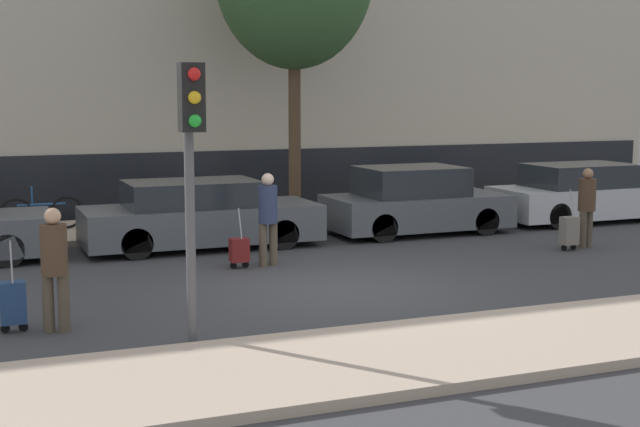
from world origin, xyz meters
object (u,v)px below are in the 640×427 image
object	(u,v)px
parked_car_3	(584,194)
trolley_right	(569,231)
pedestrian_center	(268,214)
trolley_center	(239,250)
trolley_left	(13,303)
pedestrian_left	(54,262)
parked_car_2	(415,202)
parked_car_1	(199,216)
traffic_light	(191,146)
pedestrian_right	(587,203)
parked_bicycle	(42,213)

from	to	relation	value
parked_car_3	trolley_right	bearing A→B (deg)	-131.92
pedestrian_center	trolley_center	world-z (taller)	pedestrian_center
trolley_left	pedestrian_left	bearing A→B (deg)	-20.26
parked_car_2	pedestrian_center	bearing A→B (deg)	-150.96
parked_car_1	pedestrian_center	world-z (taller)	pedestrian_center
parked_car_2	traffic_light	size ratio (longest dim) A/B	1.16
pedestrian_right	pedestrian_center	bearing A→B (deg)	157.67
parked_car_1	pedestrian_right	world-z (taller)	pedestrian_right
pedestrian_center	pedestrian_right	distance (m)	6.51
traffic_light	parked_car_3	bearing A→B (deg)	31.73
parked_car_1	traffic_light	world-z (taller)	traffic_light
parked_car_1	traffic_light	distance (m)	7.30
parked_car_1	pedestrian_center	bearing A→B (deg)	-73.47
parked_car_1	parked_car_2	xyz separation A→B (m)	(4.86, 0.04, 0.04)
parked_car_2	parked_bicycle	distance (m)	8.10
pedestrian_right	parked_car_3	bearing A→B (deg)	35.14
pedestrian_left	trolley_left	xyz separation A→B (m)	(-0.52, 0.19, -0.53)
pedestrian_left	trolley_left	size ratio (longest dim) A/B	1.35
trolley_center	pedestrian_right	distance (m)	7.07
pedestrian_center	parked_bicycle	size ratio (longest dim) A/B	0.94
pedestrian_center	traffic_light	world-z (taller)	traffic_light
traffic_light	pedestrian_center	bearing A→B (deg)	61.41
parked_car_2	pedestrian_left	size ratio (longest dim) A/B	2.44
parked_car_1	pedestrian_center	distance (m)	2.40
trolley_right	traffic_light	xyz separation A→B (m)	(-8.44, -3.81, 2.06)
trolley_center	parked_car_3	bearing A→B (deg)	14.71
trolley_center	trolley_right	size ratio (longest dim) A/B	0.89
parked_car_1	pedestrian_center	size ratio (longest dim) A/B	2.80
parked_car_1	parked_bicycle	bearing A→B (deg)	135.21
pedestrian_left	parked_bicycle	size ratio (longest dim) A/B	0.92
parked_car_2	pedestrian_left	distance (m)	9.81
trolley_left	trolley_center	bearing A→B (deg)	36.81
parked_car_3	trolley_center	distance (m)	9.67
parked_car_3	pedestrian_left	xyz separation A→B (m)	(-12.75, -5.58, 0.27)
pedestrian_right	trolley_right	world-z (taller)	pedestrian_right
trolley_left	parked_bicycle	distance (m)	8.07
parked_car_1	parked_bicycle	size ratio (longest dim) A/B	2.63
pedestrian_left	pedestrian_center	bearing A→B (deg)	58.93
parked_car_3	pedestrian_center	xyz separation A→B (m)	(-8.79, -2.42, 0.29)
pedestrian_center	trolley_center	bearing A→B (deg)	-179.93
pedestrian_left	pedestrian_center	size ratio (longest dim) A/B	0.98
trolley_center	traffic_light	bearing A→B (deg)	-113.15
traffic_light	parked_bicycle	size ratio (longest dim) A/B	1.93
parked_car_3	parked_car_1	bearing A→B (deg)	-179.18
parked_car_1	parked_car_3	distance (m)	9.47
traffic_light	parked_bicycle	bearing A→B (deg)	95.78
parked_car_2	pedestrian_left	world-z (taller)	pedestrian_left
parked_car_2	trolley_right	size ratio (longest dim) A/B	3.29
pedestrian_center	parked_car_1	bearing A→B (deg)	103.03
parked_bicycle	trolley_right	bearing A→B (deg)	-31.57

